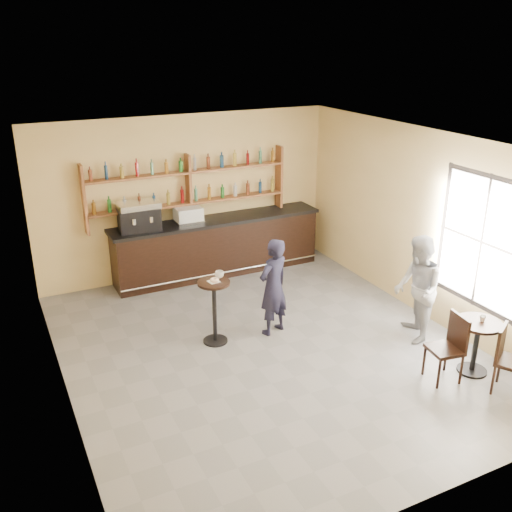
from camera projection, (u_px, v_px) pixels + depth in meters
name	position (u px, v px, depth m)	size (l,w,h in m)	color
floor	(267.00, 349.00, 8.94)	(7.00, 7.00, 0.00)	slate
ceiling	(269.00, 145.00, 7.77)	(7.00, 7.00, 0.00)	white
wall_back	(187.00, 196.00, 11.28)	(7.00, 7.00, 0.00)	#E4C481
wall_front	(435.00, 374.00, 5.43)	(7.00, 7.00, 0.00)	#E4C481
wall_left	(55.00, 292.00, 7.13)	(7.00, 7.00, 0.00)	#E4C481
wall_right	(426.00, 225.00, 9.58)	(7.00, 7.00, 0.00)	#E4C481
window_pane	(482.00, 242.00, 8.54)	(2.00, 2.00, 0.00)	white
window_frame	(481.00, 242.00, 8.54)	(0.04, 1.70, 2.10)	black
shelf_unit	(189.00, 188.00, 11.09)	(4.00, 0.26, 1.40)	brown
liquor_bottles	(188.00, 179.00, 11.03)	(3.68, 0.10, 1.00)	#8C5919
bar_counter	(218.00, 246.00, 11.56)	(4.32, 0.84, 1.17)	black
espresso_machine	(139.00, 216.00, 10.61)	(0.75, 0.48, 0.54)	black
pastry_case	(188.00, 215.00, 11.04)	(0.52, 0.42, 0.31)	silver
pedestal_table	(215.00, 312.00, 8.96)	(0.51, 0.51, 1.05)	black
napkin	(214.00, 281.00, 8.77)	(0.16, 0.16, 0.00)	white
donut	(214.00, 280.00, 8.76)	(0.14, 0.14, 0.05)	#D48E4D
cup_pedestal	(219.00, 274.00, 8.89)	(0.14, 0.14, 0.11)	white
man_main	(273.00, 287.00, 9.16)	(0.59, 0.39, 1.63)	black
cafe_table	(475.00, 347.00, 8.20)	(0.64, 0.64, 0.81)	black
cup_cafe	(483.00, 318.00, 8.06)	(0.09, 0.09, 0.09)	white
chair_west	(445.00, 349.00, 7.99)	(0.43, 0.43, 0.99)	black
patron_second	(417.00, 289.00, 8.95)	(0.84, 0.66, 1.73)	#9E9EA3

